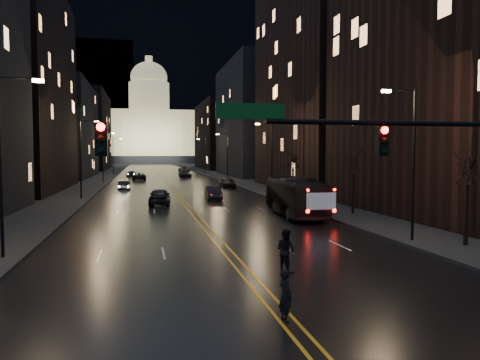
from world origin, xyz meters
TOP-DOWN VIEW (x-y plane):
  - ground at (0.00, 0.00)m, footprint 900.00×900.00m
  - road at (0.00, 130.00)m, footprint 20.00×320.00m
  - sidewalk_left at (-14.00, 130.00)m, footprint 8.00×320.00m
  - sidewalk_right at (14.00, 130.00)m, footprint 8.00×320.00m
  - center_line at (0.00, 130.00)m, footprint 0.62×320.00m
  - building_left_mid at (-21.00, 54.00)m, footprint 12.00×30.00m
  - building_left_far at (-21.00, 92.00)m, footprint 12.00×34.00m
  - building_left_dist at (-21.00, 140.00)m, footprint 12.00×40.00m
  - building_right_near at (21.00, 20.00)m, footprint 12.00×26.00m
  - building_right_tall at (21.00, 50.00)m, footprint 12.00×30.00m
  - building_right_mid at (21.00, 92.00)m, footprint 12.00×34.00m
  - building_right_dist at (21.00, 140.00)m, footprint 12.00×40.00m
  - mountain_ridge at (40.00, 380.00)m, footprint 520.00×60.00m
  - capitol at (0.00, 250.00)m, footprint 90.00×50.00m
  - traffic_signal at (5.91, -0.00)m, footprint 17.29×0.45m
  - streetlamp_right_near at (10.81, 10.00)m, footprint 2.13×0.25m
  - streetlamp_left_near at (-10.81, 10.00)m, footprint 2.13×0.25m
  - streetlamp_right_mid at (10.81, 40.00)m, footprint 2.13×0.25m
  - streetlamp_left_mid at (-10.81, 40.00)m, footprint 2.13×0.25m
  - streetlamp_right_far at (10.81, 70.00)m, footprint 2.13×0.25m
  - streetlamp_left_far at (-10.81, 70.00)m, footprint 2.13×0.25m
  - streetlamp_right_dist at (10.81, 100.00)m, footprint 2.13×0.25m
  - streetlamp_left_dist at (-10.81, 100.00)m, footprint 2.13×0.25m
  - tree_right_near at (13.00, 8.00)m, footprint 2.40×2.40m
  - tree_right_mid at (13.00, 22.00)m, footprint 2.40×2.40m
  - tree_right_far at (13.00, 38.00)m, footprint 2.40×2.40m
  - bus at (8.11, 22.85)m, footprint 3.52×11.60m
  - oncoming_car_a at (-2.63, 33.26)m, footprint 2.49×5.21m
  - oncoming_car_b at (-6.79, 52.88)m, footprint 1.60×4.15m
  - oncoming_car_c at (-4.93, 77.96)m, footprint 2.71×5.62m
  - oncoming_car_d at (-6.65, 91.13)m, footprint 2.25×4.81m
  - receding_car_a at (3.42, 37.03)m, footprint 1.78×4.65m
  - receding_car_b at (8.12, 54.14)m, footprint 1.96×4.85m
  - receding_car_c at (4.75, 87.04)m, footprint 2.55×5.72m
  - receding_car_d at (7.11, 115.78)m, footprint 3.07×5.59m
  - pedestrian_a at (-0.07, -0.76)m, footprint 0.49×0.66m
  - pedestrian_b at (1.75, 5.00)m, footprint 0.91×1.06m

SIDE VIEW (x-z plane):
  - ground at x=0.00m, z-range 0.00..0.00m
  - road at x=0.00m, z-range 0.00..0.02m
  - center_line at x=0.00m, z-range 0.02..0.03m
  - sidewalk_left at x=-14.00m, z-range 0.00..0.16m
  - sidewalk_right at x=14.00m, z-range 0.00..0.16m
  - oncoming_car_b at x=-6.79m, z-range 0.00..1.35m
  - oncoming_car_d at x=-6.65m, z-range 0.00..1.36m
  - receding_car_d at x=7.11m, z-range 0.00..1.48m
  - receding_car_a at x=3.42m, z-range 0.00..1.51m
  - oncoming_car_c at x=-4.93m, z-range 0.00..1.54m
  - pedestrian_a at x=-0.07m, z-range 0.00..1.63m
  - receding_car_c at x=4.75m, z-range 0.00..1.63m
  - receding_car_b at x=8.12m, z-range 0.00..1.65m
  - oncoming_car_a at x=-2.63m, z-range 0.00..1.72m
  - pedestrian_b at x=1.75m, z-range 0.00..1.92m
  - bus at x=8.11m, z-range 0.00..3.19m
  - tree_right_near at x=13.00m, z-range 1.20..7.85m
  - tree_right_mid at x=13.00m, z-range 1.20..7.85m
  - tree_right_far at x=13.00m, z-range 1.20..7.85m
  - streetlamp_right_near at x=10.81m, z-range 0.58..9.58m
  - streetlamp_left_near at x=-10.81m, z-range 0.58..9.58m
  - streetlamp_right_mid at x=10.81m, z-range 0.58..9.58m
  - streetlamp_left_mid at x=-10.81m, z-range 0.58..9.58m
  - streetlamp_right_far at x=10.81m, z-range 0.58..9.58m
  - streetlamp_left_far at x=-10.81m, z-range 0.58..9.58m
  - streetlamp_right_dist at x=10.81m, z-range 0.58..9.58m
  - streetlamp_left_dist at x=-10.81m, z-range 0.58..9.58m
  - traffic_signal at x=5.91m, z-range 1.60..8.60m
  - building_left_far at x=-21.00m, z-range 0.00..20.00m
  - building_right_dist at x=21.00m, z-range 0.00..22.00m
  - building_left_dist at x=-21.00m, z-range 0.00..24.00m
  - building_right_near at x=21.00m, z-range 0.00..24.00m
  - building_right_mid at x=21.00m, z-range 0.00..26.00m
  - building_left_mid at x=-21.00m, z-range 0.00..28.00m
  - capitol at x=0.00m, z-range -12.10..46.40m
  - building_right_tall at x=21.00m, z-range 0.00..38.00m
  - mountain_ridge at x=40.00m, z-range 0.00..130.00m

